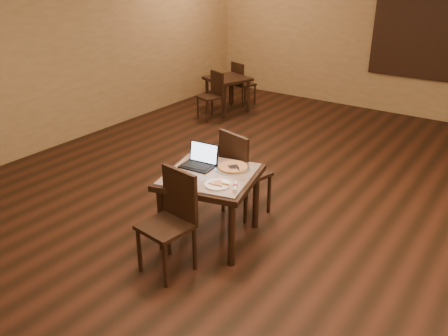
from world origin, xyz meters
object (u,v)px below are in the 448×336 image
Objects in this scene: tiled_table at (210,182)px; chair_main_far at (241,169)px; other_table_b_chair_near at (213,93)px; chair_main_near at (172,216)px; laptop at (201,160)px; pizza_pan at (233,168)px; other_table_b_chair_far at (241,81)px; other_table_b at (228,83)px.

chair_main_far reaches higher than tiled_table.
chair_main_far is at bearing -30.12° from other_table_b_chair_near.
chair_main_near is 0.79m from laptop.
pizza_pan is at bearing -32.11° from other_table_b_chair_near.
pizza_pan reaches higher than tiled_table.
laptop is (-0.20, 0.10, 0.16)m from tiled_table.
pizza_pan is 4.85m from other_table_b_chair_far.
laptop is at bearing 136.66° from other_table_b_chair_far.
chair_main_far is 3.61m from other_table_b_chair_near.
laptop reaches higher than tiled_table.
chair_main_near is at bearing -97.28° from pizza_pan.
chair_main_far is 2.82× the size of laptop.
chair_main_far is 4.45m from other_table_b_chair_far.
pizza_pan is 4.41m from other_table_b.
other_table_b_chair_far is (-2.57, 4.11, -0.28)m from pizza_pan.
tiled_table is 1.11× the size of chair_main_near.
other_table_b is (-2.54, 3.60, -0.21)m from pizza_pan.
tiled_table is 0.62m from chair_main_far.
tiled_table is 1.08× the size of chair_main_far.
chair_main_near reaches higher than other_table_b.
other_table_b_chair_far is (-2.42, 3.73, -0.09)m from chair_main_far.
chair_main_far is at bearing -34.61° from other_table_b.
other_table_b is (-2.22, 3.74, -0.27)m from laptop.
other_table_b_chair_far is (-0.05, 1.01, 0.00)m from other_table_b_chair_near.
chair_main_near is 1.16× the size of other_table_b_chair_far.
chair_main_far is at bearing 110.86° from pizza_pan.
other_table_b is at bearing 111.50° from other_table_b_chair_far.
tiled_table is 4.99m from other_table_b_chair_far.
chair_main_near is at bearing -79.73° from laptop.
other_table_b_chair_far reaches higher than pizza_pan.
other_table_b_chair_near is 1.00× the size of other_table_b_chair_far.
pizza_pan is 4.00m from other_table_b_chair_near.
tiled_table is 0.28m from laptop.
chair_main_far is 1.19× the size of other_table_b_chair_far.
chair_main_near reaches higher than other_table_b_chair_far.
tiled_table reaches higher than other_table_b.
tiled_table is 0.29m from pizza_pan.
chair_main_far is 2.64× the size of pizza_pan.
tiled_table is 2.86× the size of pizza_pan.
other_table_b_chair_far is (-2.45, 4.35, -0.17)m from tiled_table.
laptop is 0.94× the size of pizza_pan.
chair_main_far is at bearing 98.76° from chair_main_near.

